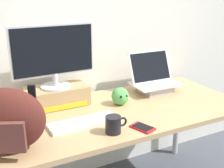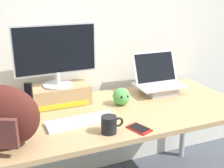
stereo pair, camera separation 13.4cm
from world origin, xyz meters
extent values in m
cube|color=silver|center=(0.00, 0.48, 1.30)|extent=(7.00, 0.10, 2.60)
cube|color=tan|center=(0.00, 0.00, 0.70)|extent=(1.76, 0.76, 0.03)
cylinder|color=#B2B2B7|center=(0.82, 0.32, 0.34)|extent=(0.05, 0.05, 0.68)
cube|color=tan|center=(-0.29, 0.25, 0.78)|extent=(0.41, 0.21, 0.13)
cube|color=yellow|center=(-0.29, 0.15, 0.74)|extent=(0.35, 0.00, 0.03)
cylinder|color=silver|center=(-0.29, 0.25, 0.85)|extent=(0.19, 0.19, 0.01)
cylinder|color=silver|center=(-0.29, 0.25, 0.89)|extent=(0.04, 0.04, 0.08)
cube|color=silver|center=(-0.29, 0.25, 1.09)|extent=(0.54, 0.04, 0.32)
cube|color=black|center=(-0.29, 0.24, 1.09)|extent=(0.52, 0.02, 0.30)
cube|color=#ADADB2|center=(0.45, 0.17, 0.74)|extent=(0.22, 0.20, 0.06)
cube|color=silver|center=(0.45, 0.17, 0.78)|extent=(0.35, 0.25, 0.01)
cube|color=#B7B7BC|center=(0.45, 0.19, 0.78)|extent=(0.31, 0.14, 0.00)
cube|color=silver|center=(0.45, 0.25, 0.89)|extent=(0.35, 0.10, 0.23)
cube|color=black|center=(0.45, 0.24, 0.89)|extent=(0.32, 0.09, 0.20)
cube|color=white|center=(-0.23, -0.09, 0.72)|extent=(0.41, 0.14, 0.02)
cube|color=silver|center=(-0.23, -0.09, 0.74)|extent=(0.38, 0.12, 0.00)
ellipsoid|color=#4C1E19|center=(-0.65, -0.19, 0.87)|extent=(0.41, 0.33, 0.32)
cube|color=brown|center=(-0.70, -0.29, 0.84)|extent=(0.21, 0.12, 0.14)
cube|color=black|center=(-0.51, -0.13, 0.89)|extent=(0.04, 0.03, 0.24)
cylinder|color=black|center=(-0.13, -0.26, 0.76)|extent=(0.09, 0.09, 0.10)
torus|color=black|center=(-0.07, -0.26, 0.77)|extent=(0.06, 0.01, 0.06)
cube|color=red|center=(0.04, -0.30, 0.72)|extent=(0.12, 0.15, 0.01)
cube|color=black|center=(0.04, -0.30, 0.72)|extent=(0.10, 0.12, 0.00)
sphere|color=#56B256|center=(0.10, 0.07, 0.77)|extent=(0.12, 0.12, 0.12)
sphere|color=black|center=(0.08, 0.02, 0.79)|extent=(0.02, 0.02, 0.02)
sphere|color=black|center=(0.12, 0.02, 0.79)|extent=(0.02, 0.02, 0.02)
camera|label=1|loc=(-0.77, -1.51, 1.46)|focal=46.42mm
camera|label=2|loc=(-0.65, -1.57, 1.46)|focal=46.42mm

